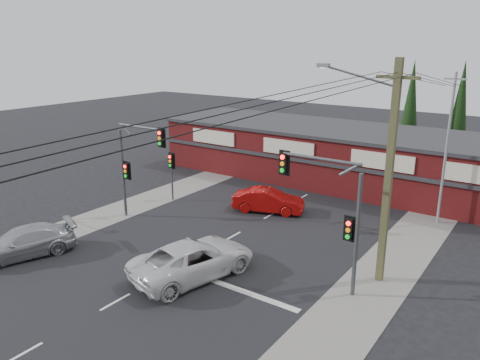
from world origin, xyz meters
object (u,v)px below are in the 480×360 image
Objects in this scene: white_suv at (193,259)px; silver_suv at (23,243)px; shop_building at (324,152)px; utility_pole at (386,167)px; red_sedan at (268,201)px.

silver_suv is (-8.52, -3.40, -0.09)m from white_suv.
white_suv is 18.77m from shop_building.
shop_building is at bearing 94.89° from silver_suv.
silver_suv is 0.52× the size of utility_pole.
white_suv is 9.17m from silver_suv.
white_suv reaches higher than red_sedan.
shop_building is at bearing 123.76° from utility_pole.
utility_pole is (7.18, 4.60, 4.55)m from white_suv.
silver_suv is 1.14× the size of red_sedan.
shop_building is (6.33, 22.00, 1.38)m from silver_suv.
white_suv is 1.18× the size of silver_suv.
silver_suv is at bearing -106.06° from shop_building.
shop_building is at bearing -16.59° from red_sedan.
silver_suv is 0.19× the size of shop_building.
silver_suv and red_sedan have the same top height.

